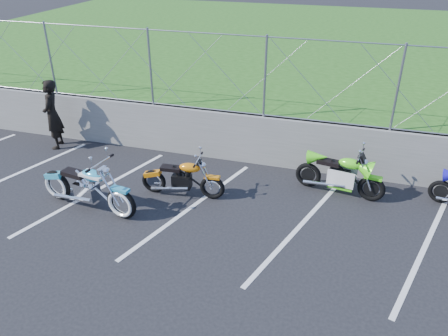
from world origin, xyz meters
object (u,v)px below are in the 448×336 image
(sportbike_green, at_px, (341,176))
(person_standing, at_px, (52,115))
(cruiser_turquoise, at_px, (89,189))
(naked_orange, at_px, (184,179))

(sportbike_green, height_order, person_standing, person_standing)
(cruiser_turquoise, height_order, naked_orange, cruiser_turquoise)
(naked_orange, height_order, sportbike_green, sportbike_green)
(cruiser_turquoise, xyz_separation_m, naked_orange, (1.76, 1.10, -0.08))
(sportbike_green, bearing_deg, person_standing, -172.72)
(cruiser_turquoise, relative_size, person_standing, 1.28)
(naked_orange, xyz_separation_m, person_standing, (-4.39, 1.42, 0.55))
(naked_orange, relative_size, person_standing, 1.02)
(sportbike_green, xyz_separation_m, person_standing, (-7.79, 0.30, 0.51))
(person_standing, bearing_deg, sportbike_green, 66.91)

